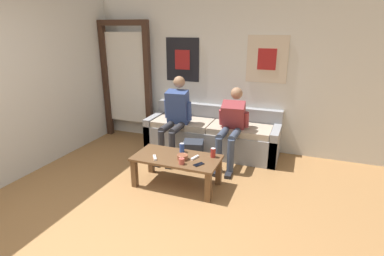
{
  "coord_description": "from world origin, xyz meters",
  "views": [
    {
      "loc": [
        1.58,
        -1.93,
        2.01
      ],
      "look_at": [
        0.16,
        1.81,
        0.67
      ],
      "focal_mm": 28.0,
      "sensor_mm": 36.0,
      "label": 1
    }
  ],
  "objects_px": {
    "ceramic_bowl": "(182,157)",
    "game_controller_near_right": "(195,158)",
    "drink_can_blue": "(182,148)",
    "pillar_candle": "(182,161)",
    "game_controller_near_left": "(155,158)",
    "coffee_table": "(177,162)",
    "backpack": "(193,155)",
    "person_seated_adult": "(175,115)",
    "couch": "(212,135)",
    "drink_can_red": "(213,153)",
    "cell_phone": "(199,164)",
    "person_seated_teen": "(231,124)"
  },
  "relations": [
    {
      "from": "coffee_table",
      "to": "drink_can_blue",
      "type": "distance_m",
      "value": 0.22
    },
    {
      "from": "ceramic_bowl",
      "to": "coffee_table",
      "type": "bearing_deg",
      "value": 157.29
    },
    {
      "from": "ceramic_bowl",
      "to": "game_controller_near_right",
      "type": "distance_m",
      "value": 0.16
    },
    {
      "from": "backpack",
      "to": "drink_can_red",
      "type": "relative_size",
      "value": 3.34
    },
    {
      "from": "coffee_table",
      "to": "drink_can_red",
      "type": "bearing_deg",
      "value": 20.13
    },
    {
      "from": "couch",
      "to": "game_controller_near_right",
      "type": "bearing_deg",
      "value": -82.75
    },
    {
      "from": "drink_can_red",
      "to": "drink_can_blue",
      "type": "bearing_deg",
      "value": 178.08
    },
    {
      "from": "drink_can_blue",
      "to": "game_controller_near_right",
      "type": "bearing_deg",
      "value": -30.3
    },
    {
      "from": "backpack",
      "to": "person_seated_teen",
      "type": "bearing_deg",
      "value": 36.66
    },
    {
      "from": "person_seated_adult",
      "to": "game_controller_near_right",
      "type": "bearing_deg",
      "value": -53.22
    },
    {
      "from": "backpack",
      "to": "pillar_candle",
      "type": "relative_size",
      "value": 4.73
    },
    {
      "from": "ceramic_bowl",
      "to": "pillar_candle",
      "type": "height_order",
      "value": "pillar_candle"
    },
    {
      "from": "couch",
      "to": "person_seated_adult",
      "type": "bearing_deg",
      "value": -143.15
    },
    {
      "from": "ceramic_bowl",
      "to": "game_controller_near_right",
      "type": "relative_size",
      "value": 0.98
    },
    {
      "from": "couch",
      "to": "person_seated_teen",
      "type": "xyz_separation_m",
      "value": [
        0.41,
        -0.35,
        0.35
      ]
    },
    {
      "from": "game_controller_near_right",
      "to": "pillar_candle",
      "type": "bearing_deg",
      "value": -113.82
    },
    {
      "from": "couch",
      "to": "person_seated_adult",
      "type": "xyz_separation_m",
      "value": [
        -0.5,
        -0.38,
        0.42
      ]
    },
    {
      "from": "couch",
      "to": "coffee_table",
      "type": "bearing_deg",
      "value": -93.54
    },
    {
      "from": "person_seated_adult",
      "to": "coffee_table",
      "type": "bearing_deg",
      "value": -65.51
    },
    {
      "from": "person_seated_adult",
      "to": "ceramic_bowl",
      "type": "relative_size",
      "value": 8.87
    },
    {
      "from": "pillar_candle",
      "to": "game_controller_near_left",
      "type": "relative_size",
      "value": 0.63
    },
    {
      "from": "ceramic_bowl",
      "to": "game_controller_near_left",
      "type": "bearing_deg",
      "value": -163.32
    },
    {
      "from": "couch",
      "to": "ceramic_bowl",
      "type": "height_order",
      "value": "couch"
    },
    {
      "from": "ceramic_bowl",
      "to": "drink_can_blue",
      "type": "relative_size",
      "value": 1.17
    },
    {
      "from": "couch",
      "to": "game_controller_near_left",
      "type": "relative_size",
      "value": 15.99
    },
    {
      "from": "cell_phone",
      "to": "person_seated_teen",
      "type": "bearing_deg",
      "value": 82.49
    },
    {
      "from": "couch",
      "to": "game_controller_near_left",
      "type": "xyz_separation_m",
      "value": [
        -0.32,
        -1.44,
        0.14
      ]
    },
    {
      "from": "drink_can_red",
      "to": "game_controller_near_left",
      "type": "xyz_separation_m",
      "value": [
        -0.69,
        -0.31,
        -0.05
      ]
    },
    {
      "from": "coffee_table",
      "to": "ceramic_bowl",
      "type": "xyz_separation_m",
      "value": [
        0.1,
        -0.04,
        0.11
      ]
    },
    {
      "from": "backpack",
      "to": "pillar_candle",
      "type": "bearing_deg",
      "value": -79.93
    },
    {
      "from": "ceramic_bowl",
      "to": "cell_phone",
      "type": "bearing_deg",
      "value": -17.63
    },
    {
      "from": "drink_can_blue",
      "to": "pillar_candle",
      "type": "bearing_deg",
      "value": -67.97
    },
    {
      "from": "couch",
      "to": "pillar_candle",
      "type": "xyz_separation_m",
      "value": [
        0.06,
        -1.47,
        0.17
      ]
    },
    {
      "from": "couch",
      "to": "drink_can_red",
      "type": "height_order",
      "value": "couch"
    },
    {
      "from": "pillar_candle",
      "to": "cell_phone",
      "type": "height_order",
      "value": "pillar_candle"
    },
    {
      "from": "backpack",
      "to": "drink_can_blue",
      "type": "distance_m",
      "value": 0.5
    },
    {
      "from": "person_seated_adult",
      "to": "person_seated_teen",
      "type": "relative_size",
      "value": 1.12
    },
    {
      "from": "drink_can_red",
      "to": "cell_phone",
      "type": "relative_size",
      "value": 0.82
    },
    {
      "from": "person_seated_adult",
      "to": "ceramic_bowl",
      "type": "bearing_deg",
      "value": -61.63
    },
    {
      "from": "backpack",
      "to": "drink_can_blue",
      "type": "bearing_deg",
      "value": -91.03
    },
    {
      "from": "coffee_table",
      "to": "backpack",
      "type": "bearing_deg",
      "value": 89.13
    },
    {
      "from": "backpack",
      "to": "drink_can_blue",
      "type": "relative_size",
      "value": 3.34
    },
    {
      "from": "couch",
      "to": "cell_phone",
      "type": "xyz_separation_m",
      "value": [
        0.27,
        -1.42,
        0.14
      ]
    },
    {
      "from": "game_controller_near_left",
      "to": "cell_phone",
      "type": "relative_size",
      "value": 0.92
    },
    {
      "from": "coffee_table",
      "to": "game_controller_near_left",
      "type": "relative_size",
      "value": 8.15
    },
    {
      "from": "couch",
      "to": "drink_can_red",
      "type": "bearing_deg",
      "value": -72.12
    },
    {
      "from": "coffee_table",
      "to": "drink_can_red",
      "type": "relative_size",
      "value": 9.12
    },
    {
      "from": "person_seated_adult",
      "to": "ceramic_bowl",
      "type": "height_order",
      "value": "person_seated_adult"
    },
    {
      "from": "person_seated_teen",
      "to": "cell_phone",
      "type": "bearing_deg",
      "value": -97.51
    },
    {
      "from": "person_seated_adult",
      "to": "game_controller_near_left",
      "type": "bearing_deg",
      "value": -80.6
    }
  ]
}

